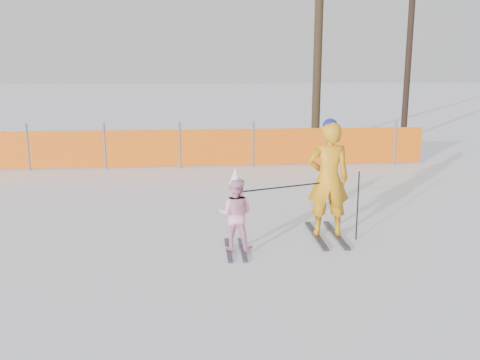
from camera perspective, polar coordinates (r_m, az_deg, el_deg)
name	(u,v)px	position (r m, az deg, el deg)	size (l,w,h in m)	color
ground	(243,250)	(8.35, 0.29, -7.47)	(120.00, 120.00, 0.00)	white
adult	(328,179)	(8.82, 9.39, 0.14)	(0.72, 1.42, 1.97)	black
child	(235,214)	(8.13, -0.49, -3.60)	(0.64, 1.04, 1.31)	black
ski_poles	(317,196)	(8.59, 8.24, -1.66)	(1.91, 0.50, 1.14)	black
safety_fence	(118,149)	(14.73, -12.89, 3.29)	(16.78, 0.06, 1.25)	#595960
tree_trunks	(350,60)	(19.42, 11.66, 12.38)	(3.70, 0.84, 5.88)	#332616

